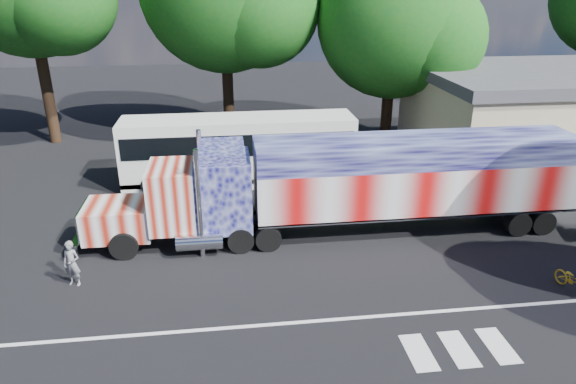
{
  "coord_description": "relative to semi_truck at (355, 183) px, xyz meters",
  "views": [
    {
      "loc": [
        -2.39,
        -16.02,
        9.91
      ],
      "look_at": [
        0.0,
        3.0,
        1.9
      ],
      "focal_mm": 32.0,
      "sensor_mm": 36.0,
      "label": 1
    }
  ],
  "objects": [
    {
      "name": "ground",
      "position": [
        -2.74,
        -2.82,
        -2.22
      ],
      "size": [
        100.0,
        100.0,
        0.0
      ],
      "primitive_type": "plane",
      "color": "black"
    },
    {
      "name": "lane_markings",
      "position": [
        -1.03,
        -6.59,
        -2.21
      ],
      "size": [
        30.0,
        2.67,
        0.01
      ],
      "color": "silver",
      "rests_on": "ground"
    },
    {
      "name": "semi_truck",
      "position": [
        0.0,
        0.0,
        0.0
      ],
      "size": [
        20.23,
        3.19,
        4.31
      ],
      "color": "black",
      "rests_on": "ground"
    },
    {
      "name": "coach_bus",
      "position": [
        -4.49,
        6.47,
        -0.44
      ],
      "size": [
        11.8,
        2.75,
        3.43
      ],
      "color": "white",
      "rests_on": "ground"
    },
    {
      "name": "woman",
      "position": [
        -10.61,
        -2.7,
        -1.38
      ],
      "size": [
        0.7,
        0.57,
        1.67
      ],
      "primitive_type": "imported",
      "rotation": [
        0.0,
        0.0,
        -0.32
      ],
      "color": "slate",
      "rests_on": "ground"
    },
    {
      "name": "bicycle",
      "position": [
        6.36,
        -5.3,
        -1.8
      ],
      "size": [
        0.86,
        1.69,
        0.85
      ],
      "primitive_type": "imported",
      "rotation": [
        0.0,
        0.0,
        0.19
      ],
      "color": "gold",
      "rests_on": "ground"
    },
    {
      "name": "tree_ne_a",
      "position": [
        5.3,
        12.25,
        5.29
      ],
      "size": [
        9.64,
        9.18,
        12.14
      ],
      "color": "black",
      "rests_on": "ground"
    }
  ]
}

